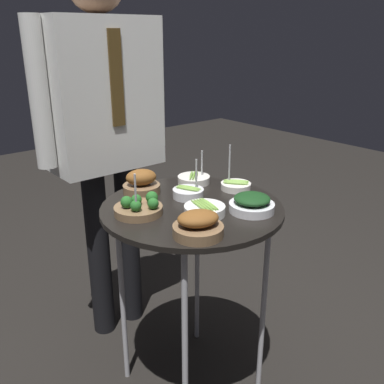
# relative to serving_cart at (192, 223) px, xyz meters

# --- Properties ---
(ground_plane) EXTENTS (8.00, 8.00, 0.00)m
(ground_plane) POSITION_rel_serving_cart_xyz_m (0.00, 0.00, -0.70)
(ground_plane) COLOR black
(serving_cart) EXTENTS (0.63, 0.63, 0.77)m
(serving_cart) POSITION_rel_serving_cart_xyz_m (0.00, 0.00, 0.00)
(serving_cart) COLOR black
(serving_cart) RESTS_ON ground_plane
(bowl_asparagus_far_rim) EXTENTS (0.11, 0.11, 0.14)m
(bowl_asparagus_far_rim) POSITION_rel_serving_cart_xyz_m (0.04, 0.07, 0.08)
(bowl_asparagus_far_rim) COLOR silver
(bowl_asparagus_far_rim) RESTS_ON serving_cart
(bowl_broccoli_near_rim) EXTENTS (0.16, 0.16, 0.15)m
(bowl_broccoli_near_rim) POSITION_rel_serving_cart_xyz_m (-0.18, 0.06, 0.09)
(bowl_broccoli_near_rim) COLOR brown
(bowl_broccoli_near_rim) RESTS_ON serving_cart
(bowl_asparagus_back_left) EXTENTS (0.11, 0.11, 0.17)m
(bowl_asparagus_back_left) POSITION_rel_serving_cart_xyz_m (0.23, 0.02, 0.08)
(bowl_asparagus_back_left) COLOR silver
(bowl_asparagus_back_left) RESTS_ON serving_cart
(bowl_asparagus_mid_left) EXTENTS (0.14, 0.14, 0.04)m
(bowl_asparagus_mid_left) POSITION_rel_serving_cart_xyz_m (-0.02, -0.09, 0.08)
(bowl_asparagus_mid_left) COLOR white
(bowl_asparagus_mid_left) RESTS_ON serving_cart
(bowl_roast_mid_right) EXTENTS (0.14, 0.14, 0.09)m
(bowl_roast_mid_right) POSITION_rel_serving_cart_xyz_m (-0.06, 0.22, 0.10)
(bowl_roast_mid_right) COLOR brown
(bowl_roast_mid_right) RESTS_ON serving_cart
(bowl_roast_center) EXTENTS (0.15, 0.15, 0.08)m
(bowl_roast_center) POSITION_rel_serving_cart_xyz_m (-0.14, -0.19, 0.10)
(bowl_roast_center) COLOR brown
(bowl_roast_center) RESTS_ON serving_cart
(bowl_spinach_front_left) EXTENTS (0.15, 0.15, 0.06)m
(bowl_spinach_front_left) POSITION_rel_serving_cart_xyz_m (0.12, -0.17, 0.09)
(bowl_spinach_front_left) COLOR silver
(bowl_spinach_front_left) RESTS_ON serving_cart
(bowl_asparagus_front_center) EXTENTS (0.13, 0.13, 0.13)m
(bowl_asparagus_front_center) POSITION_rel_serving_cart_xyz_m (0.16, 0.18, 0.08)
(bowl_asparagus_front_center) COLOR silver
(bowl_asparagus_front_center) RESTS_ON serving_cart
(waiter_figure) EXTENTS (0.59, 0.22, 1.60)m
(waiter_figure) POSITION_rel_serving_cart_xyz_m (-0.03, 0.52, 0.31)
(waiter_figure) COLOR black
(waiter_figure) RESTS_ON ground_plane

